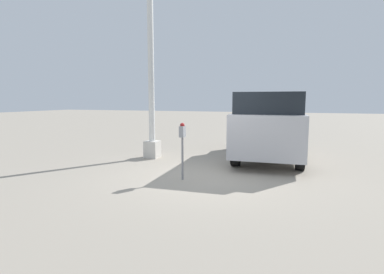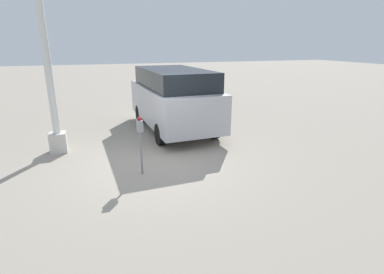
{
  "view_description": "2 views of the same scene",
  "coord_description": "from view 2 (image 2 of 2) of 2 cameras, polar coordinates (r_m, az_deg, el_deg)",
  "views": [
    {
      "loc": [
        -7.01,
        -2.15,
        1.89
      ],
      "look_at": [
        -0.43,
        0.18,
        1.03
      ],
      "focal_mm": 28.0,
      "sensor_mm": 36.0,
      "label": 1
    },
    {
      "loc": [
        -6.97,
        1.37,
        2.9
      ],
      "look_at": [
        -1.22,
        -0.6,
        1.0
      ],
      "focal_mm": 28.0,
      "sensor_mm": 36.0,
      "label": 2
    }
  ],
  "objects": [
    {
      "name": "parked_van",
      "position": [
        10.33,
        -3.57,
        7.49
      ],
      "size": [
        4.78,
        2.18,
        2.1
      ],
      "rotation": [
        0.0,
        0.0,
        0.04
      ],
      "color": "#B2B2B7",
      "rests_on": "ground"
    },
    {
      "name": "lamp_post",
      "position": [
        8.75,
        -25.9,
        12.9
      ],
      "size": [
        0.44,
        0.44,
        6.53
      ],
      "color": "beige",
      "rests_on": "ground"
    },
    {
      "name": "ground_plane",
      "position": [
        7.67,
        -7.25,
        -5.01
      ],
      "size": [
        80.0,
        80.0,
        0.0
      ],
      "primitive_type": "plane",
      "color": "gray"
    },
    {
      "name": "parking_meter_near",
      "position": [
        6.79,
        -9.84,
        0.88
      ],
      "size": [
        0.21,
        0.12,
        1.36
      ],
      "rotation": [
        0.0,
        0.0,
        0.06
      ],
      "color": "gray",
      "rests_on": "ground"
    }
  ]
}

